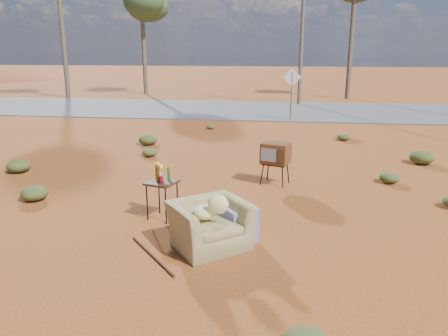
# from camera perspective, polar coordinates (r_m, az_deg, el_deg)

# --- Properties ---
(ground) EXTENTS (140.00, 140.00, 0.00)m
(ground) POSITION_cam_1_polar(r_m,az_deg,el_deg) (7.28, -2.45, -8.47)
(ground) COLOR #95471D
(ground) RESTS_ON ground
(highway) EXTENTS (140.00, 7.00, 0.04)m
(highway) POSITION_cam_1_polar(r_m,az_deg,el_deg) (21.78, 4.61, 7.59)
(highway) COLOR #565659
(highway) RESTS_ON ground
(armchair) EXTENTS (1.39, 1.42, 0.96)m
(armchair) POSITION_cam_1_polar(r_m,az_deg,el_deg) (6.69, -1.26, -6.54)
(armchair) COLOR #948550
(armchair) RESTS_ON ground
(tv_unit) EXTENTS (0.70, 0.63, 0.94)m
(tv_unit) POSITION_cam_1_polar(r_m,az_deg,el_deg) (9.67, 6.76, 1.86)
(tv_unit) COLOR black
(tv_unit) RESTS_ON ground
(side_table) EXTENTS (0.60, 0.60, 0.97)m
(side_table) POSITION_cam_1_polar(r_m,az_deg,el_deg) (7.75, -8.24, -1.48)
(side_table) COLOR #382514
(side_table) RESTS_ON ground
(rusty_bar) EXTENTS (0.96, 1.12, 0.04)m
(rusty_bar) POSITION_cam_1_polar(r_m,az_deg,el_deg) (6.58, -9.37, -11.19)
(rusty_bar) COLOR #4A2413
(rusty_bar) RESTS_ON ground
(road_sign) EXTENTS (0.78, 0.06, 2.19)m
(road_sign) POSITION_cam_1_polar(r_m,az_deg,el_deg) (18.61, 8.85, 10.74)
(road_sign) COLOR brown
(road_sign) RESTS_ON ground
(eucalyptus_near_left) EXTENTS (3.20, 3.20, 6.60)m
(eucalyptus_near_left) POSITION_cam_1_polar(r_m,az_deg,el_deg) (30.11, -10.66, 19.88)
(eucalyptus_near_left) COLOR brown
(eucalyptus_near_left) RESTS_ON ground
(utility_pole_center) EXTENTS (1.40, 0.20, 8.00)m
(utility_pole_center) POSITION_cam_1_polar(r_m,az_deg,el_deg) (24.10, 10.20, 17.99)
(utility_pole_center) COLOR brown
(utility_pole_center) RESTS_ON ground
(scrub_patch) EXTENTS (17.49, 8.07, 0.33)m
(scrub_patch) POSITION_cam_1_polar(r_m,az_deg,el_deg) (11.49, -2.61, 1.23)
(scrub_patch) COLOR #435123
(scrub_patch) RESTS_ON ground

